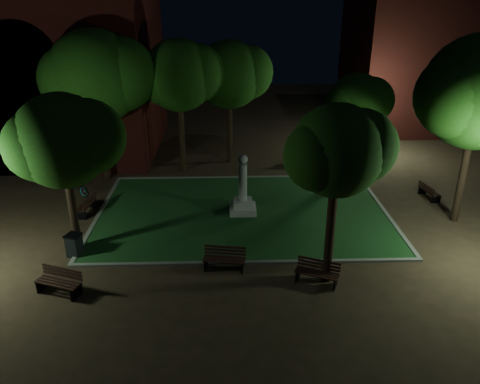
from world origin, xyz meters
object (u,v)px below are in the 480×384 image
object	(u,v)px
bench_near_left	(225,259)
bench_right_side	(429,192)
monument	(243,197)
bicycle	(75,187)
bench_west_near	(59,282)
bench_near_right	(317,273)
bench_far_side	(295,160)
bench_left_side	(87,206)
trash_bin	(74,245)

from	to	relation	value
bench_near_left	bench_right_side	world-z (taller)	bench_near_left
monument	bench_right_side	world-z (taller)	monument
bicycle	monument	bearing A→B (deg)	-77.91
monument	bench_west_near	bearing A→B (deg)	-136.74
bench_near_right	bench_far_side	distance (m)	14.01
bench_west_near	bench_right_side	xyz separation A→B (m)	(18.09, 8.59, -0.08)
monument	bench_far_side	xyz separation A→B (m)	(3.85, 7.36, -0.59)
bench_left_side	bench_far_side	bearing A→B (deg)	127.72
bench_right_side	bench_near_right	bearing A→B (deg)	125.26
bench_west_near	bench_far_side	distance (m)	18.23
bench_near_left	bench_far_side	world-z (taller)	bench_near_left
bench_west_near	trash_bin	world-z (taller)	trash_bin
bench_near_right	bench_far_side	world-z (taller)	bench_near_right
bench_left_side	trash_bin	xyz separation A→B (m)	(0.64, -4.40, 0.10)
bench_left_side	bicycle	bearing A→B (deg)	-145.15
bench_far_side	trash_bin	bearing A→B (deg)	52.35
bench_west_near	bench_right_side	bearing A→B (deg)	46.44
bench_near_left	trash_bin	world-z (taller)	trash_bin
bench_near_left	bench_right_side	xyz separation A→B (m)	(11.65, 7.07, -0.06)
bench_left_side	bench_right_side	world-z (taller)	bench_left_side
bench_near_right	bench_near_left	bearing A→B (deg)	-173.65
monument	trash_bin	size ratio (longest dim) A/B	2.99
bench_right_side	bicycle	world-z (taller)	bicycle
bench_near_right	trash_bin	world-z (taller)	trash_bin
trash_bin	bench_near_left	bearing A→B (deg)	-10.77
bench_near_left	bicycle	distance (m)	11.91
monument	bench_left_side	xyz separation A→B (m)	(-8.29, 0.23, -0.52)
bench_far_side	trash_bin	world-z (taller)	trash_bin
monument	bicycle	bearing A→B (deg)	163.98
bench_west_near	bench_right_side	distance (m)	20.02
bench_near_right	bench_far_side	xyz separation A→B (m)	(1.09, 13.96, -0.09)
trash_bin	bicycle	bearing A→B (deg)	105.83
bench_right_side	trash_bin	bearing A→B (deg)	96.72
bench_right_side	monument	bearing A→B (deg)	87.80
monument	bench_west_near	distance (m)	10.18
monument	trash_bin	distance (m)	8.72
monument	bicycle	xyz separation A→B (m)	(-9.61, 2.76, -0.45)
bicycle	bench_near_right	bearing A→B (deg)	-98.99
bench_west_near	bench_far_side	world-z (taller)	bench_west_near
bench_near_left	bicycle	size ratio (longest dim) A/B	0.95
monument	bench_near_left	world-z (taller)	monument
bench_near_right	monument	bearing A→B (deg)	136.25
bench_far_side	trash_bin	xyz separation A→B (m)	(-11.50, -11.54, 0.18)
bench_near_left	bench_far_side	size ratio (longest dim) A/B	1.26
bench_near_left	bench_left_side	bearing A→B (deg)	150.98
bench_near_left	trash_bin	bearing A→B (deg)	178.01
monument	bench_far_side	world-z (taller)	monument
bench_far_side	bench_left_side	bearing A→B (deg)	37.69
bench_near_right	bench_west_near	bearing A→B (deg)	-154.39
bench_west_near	bench_right_side	size ratio (longest dim) A/B	1.20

